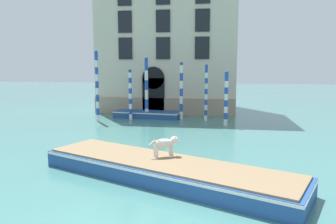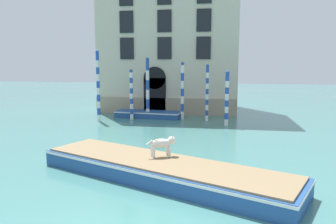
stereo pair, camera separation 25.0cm
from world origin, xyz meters
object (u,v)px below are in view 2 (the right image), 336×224
object	(u,v)px
mooring_pole_4	(207,93)
mooring_pole_5	(98,86)
boat_foreground	(161,169)
dog_on_deck	(163,143)
mooring_pole_0	(131,94)
boat_moored_near_palazzo	(148,114)
mooring_pole_2	(227,98)
mooring_pole_3	(182,90)
mooring_pole_1	(148,88)

from	to	relation	value
mooring_pole_4	mooring_pole_5	distance (m)	7.11
boat_foreground	mooring_pole_4	xyz separation A→B (m)	(0.89, 11.52, 1.55)
boat_foreground	mooring_pole_5	distance (m)	11.95
dog_on_deck	mooring_pole_4	size ratio (longest dim) A/B	0.26
mooring_pole_0	boat_foreground	bearing A→B (deg)	-69.64
boat_moored_near_palazzo	mooring_pole_2	xyz separation A→B (m)	(5.41, -2.22, 1.45)
dog_on_deck	mooring_pole_4	xyz separation A→B (m)	(0.93, 11.00, 0.81)
mooring_pole_4	mooring_pole_5	world-z (taller)	mooring_pole_5
mooring_pole_2	mooring_pole_5	bearing A→B (deg)	179.16
mooring_pole_3	mooring_pole_4	bearing A→B (deg)	-14.52
mooring_pole_2	mooring_pole_3	xyz separation A→B (m)	(-2.96, 1.98, 0.27)
mooring_pole_2	mooring_pole_4	size ratio (longest dim) A/B	0.90
mooring_pole_2	mooring_pole_3	world-z (taller)	mooring_pole_3
boat_foreground	mooring_pole_5	size ratio (longest dim) A/B	1.95
mooring_pole_3	mooring_pole_5	size ratio (longest dim) A/B	0.84
mooring_pole_0	mooring_pole_3	bearing A→B (deg)	10.63
mooring_pole_4	mooring_pole_5	size ratio (longest dim) A/B	0.81
mooring_pole_0	mooring_pole_3	size ratio (longest dim) A/B	0.87
boat_foreground	mooring_pole_2	distance (m)	10.30
boat_moored_near_palazzo	mooring_pole_1	size ratio (longest dim) A/B	1.13
boat_foreground	mooring_pole_0	distance (m)	12.15
mooring_pole_0	mooring_pole_4	bearing A→B (deg)	2.24
mooring_pole_0	mooring_pole_2	world-z (taller)	mooring_pole_0
mooring_pole_2	mooring_pole_4	xyz separation A→B (m)	(-1.27, 1.54, 0.19)
mooring_pole_3	mooring_pole_1	bearing A→B (deg)	179.22
dog_on_deck	mooring_pole_5	xyz separation A→B (m)	(-6.02, 9.58, 1.25)
boat_foreground	mooring_pole_3	bearing A→B (deg)	117.36
mooring_pole_0	mooring_pole_4	world-z (taller)	mooring_pole_4
mooring_pole_0	mooring_pole_3	xyz separation A→B (m)	(3.40, 0.64, 0.24)
dog_on_deck	mooring_pole_4	distance (m)	11.07
dog_on_deck	mooring_pole_3	distance (m)	11.50
mooring_pole_2	mooring_pole_3	distance (m)	3.57
boat_foreground	dog_on_deck	distance (m)	0.90
dog_on_deck	boat_moored_near_palazzo	xyz separation A→B (m)	(-3.20, 11.68, -0.83)
mooring_pole_4	mooring_pole_0	bearing A→B (deg)	-177.76
dog_on_deck	mooring_pole_1	bearing A→B (deg)	78.34
mooring_pole_5	boat_foreground	bearing A→B (deg)	-59.00
boat_moored_near_palazzo	mooring_pole_2	world-z (taller)	mooring_pole_2
dog_on_deck	mooring_pole_4	world-z (taller)	mooring_pole_4
mooring_pole_0	mooring_pole_4	distance (m)	5.09
mooring_pole_3	mooring_pole_5	distance (m)	5.59
dog_on_deck	mooring_pole_1	xyz separation A→B (m)	(-3.18, 11.47, 1.04)
dog_on_deck	mooring_pole_1	distance (m)	11.95
mooring_pole_3	mooring_pole_5	bearing A→B (deg)	-160.56
boat_foreground	mooring_pole_2	size ratio (longest dim) A/B	2.70
mooring_pole_0	mooring_pole_1	distance (m)	1.25
dog_on_deck	mooring_pole_2	distance (m)	9.73
mooring_pole_5	mooring_pole_4	bearing A→B (deg)	11.54
dog_on_deck	mooring_pole_0	world-z (taller)	mooring_pole_0
mooring_pole_2	boat_moored_near_palazzo	bearing A→B (deg)	157.67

